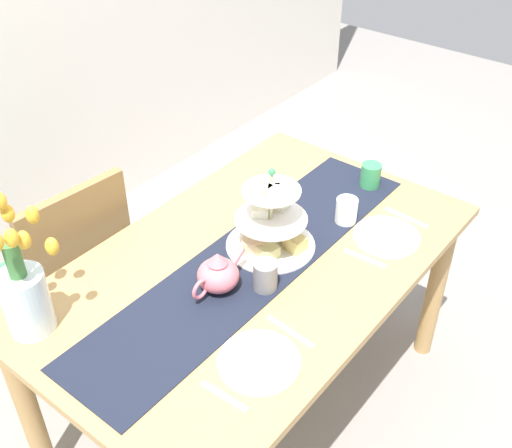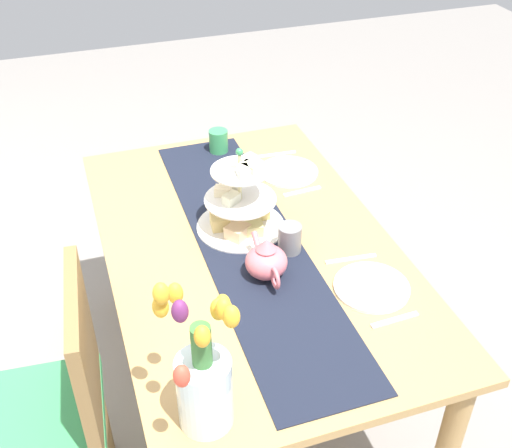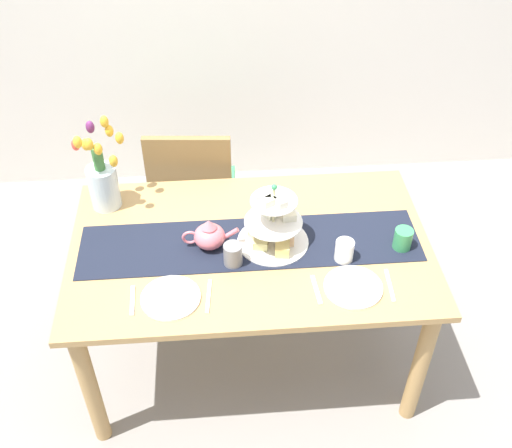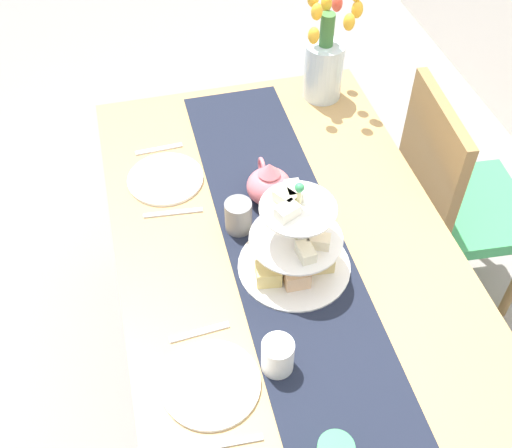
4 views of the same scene
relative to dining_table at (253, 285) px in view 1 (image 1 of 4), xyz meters
The scene contains 16 objects.
ground_plane 0.64m from the dining_table, ahead, with size 8.00×8.00×0.00m, color gray.
dining_table is the anchor object (origin of this frame).
chair_left 0.75m from the dining_table, 110.15° to the left, with size 0.45×0.45×0.91m.
table_runner 0.11m from the dining_table, 90.00° to the left, with size 1.43×0.32×0.00m, color black.
tiered_cake_stand 0.21m from the dining_table, ahead, with size 0.30×0.30×0.30m.
teapot 0.24m from the dining_table, behind, with size 0.24×0.13×0.14m.
tulip_vase 0.74m from the dining_table, 153.43° to the left, with size 0.23×0.18×0.42m.
dinner_plate_left 0.45m from the dining_table, 139.07° to the right, with size 0.23×0.23×0.01m, color white.
fork_left 0.56m from the dining_table, 149.03° to the right, with size 0.02×0.15×0.01m, color silver.
knife_left 0.35m from the dining_table, 122.61° to the right, with size 0.01×0.17×0.01m, color silver.
dinner_plate_right 0.49m from the dining_table, 36.51° to the right, with size 0.23×0.23×0.01m, color white.
fork_right 0.38m from the dining_table, 50.05° to the right, with size 0.02×0.15×0.01m, color silver.
knife_right 0.61m from the dining_table, 28.21° to the right, with size 0.01×0.17×0.01m, color silver.
mug_grey 0.21m from the dining_table, 124.82° to the right, with size 0.08×0.08×0.10m, color slate.
mug_white_text 0.42m from the dining_table, 18.19° to the right, with size 0.08×0.08×0.10m, color white.
mug_orange 0.65m from the dining_table, ahead, with size 0.08×0.08×0.10m, color #389356.
Camera 1 is at (-1.23, -0.99, 2.07)m, focal length 44.13 mm.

